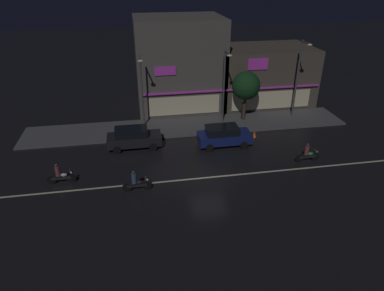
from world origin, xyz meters
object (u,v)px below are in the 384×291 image
streetlamp_east (299,73)px  motorcycle_following (60,175)px  traffic_cone (254,134)px  streetlamp_west (142,86)px  motorcycle_lead (307,154)px  parked_car_near_kerb (224,135)px  streetlamp_mid (225,81)px  parked_car_trailing (134,137)px  motorcycle_opposite_lane (136,182)px  pedestrian_on_sidewalk (243,111)px

streetlamp_east → motorcycle_following: streetlamp_east is taller
traffic_cone → streetlamp_east: bearing=34.2°
streetlamp_west → motorcycle_lead: 14.76m
streetlamp_east → parked_car_near_kerb: streetlamp_east is taller
traffic_cone → motorcycle_following: bearing=-163.5°
streetlamp_west → streetlamp_mid: 7.28m
parked_car_near_kerb → parked_car_trailing: bearing=-7.2°
motorcycle_lead → motorcycle_opposite_lane: 12.88m
streetlamp_east → motorcycle_lead: 9.37m
streetlamp_east → traffic_cone: size_ratio=13.13×
streetlamp_east → parked_car_trailing: bearing=-167.0°
pedestrian_on_sidewalk → traffic_cone: pedestrian_on_sidewalk is taller
parked_car_trailing → streetlamp_west: bearing=-105.4°
streetlamp_mid → motorcycle_following: (-13.32, -7.74, -3.46)m
streetlamp_east → motorcycle_following: 22.26m
streetlamp_west → pedestrian_on_sidewalk: (9.38, 0.09, -2.99)m
streetlamp_west → pedestrian_on_sidewalk: bearing=0.6°
streetlamp_mid → motorcycle_following: bearing=-149.8°
streetlamp_east → motorcycle_opposite_lane: (-15.41, -9.82, -3.76)m
pedestrian_on_sidewalk → motorcycle_following: size_ratio=0.95×
streetlamp_mid → pedestrian_on_sidewalk: size_ratio=3.67×
streetlamp_west → streetlamp_east: size_ratio=0.89×
streetlamp_mid → pedestrian_on_sidewalk: (2.12, 0.55, -3.13)m
motorcycle_following → traffic_cone: motorcycle_following is taller
parked_car_near_kerb → traffic_cone: parked_car_near_kerb is taller
streetlamp_mid → pedestrian_on_sidewalk: 3.82m
streetlamp_mid → motorcycle_lead: size_ratio=3.50×
motorcycle_opposite_lane → streetlamp_east: bearing=-145.9°
parked_car_near_kerb → streetlamp_west: bearing=-36.7°
streetlamp_east → pedestrian_on_sidewalk: size_ratio=3.98×
streetlamp_mid → traffic_cone: (1.96, -3.20, -3.82)m
parked_car_trailing → motorcycle_lead: (12.75, -4.61, -0.24)m
streetlamp_west → parked_car_trailing: streetlamp_west is taller
parked_car_near_kerb → motorcycle_opposite_lane: bearing=36.3°
motorcycle_lead → pedestrian_on_sidewalk: bearing=103.2°
streetlamp_west → streetlamp_east: (14.36, -0.17, 0.43)m
motorcycle_opposite_lane → traffic_cone: motorcycle_opposite_lane is taller
streetlamp_east → motorcycle_following: (-20.41, -8.03, -3.76)m
parked_car_near_kerb → motorcycle_following: size_ratio=2.26×
streetlamp_east → motorcycle_lead: streetlamp_east is taller
streetlamp_mid → parked_car_trailing: (-8.29, -3.26, -3.23)m
streetlamp_east → motorcycle_following: bearing=-158.5°
motorcycle_opposite_lane → motorcycle_lead: bearing=-171.0°
streetlamp_east → motorcycle_following: size_ratio=3.80×
parked_car_trailing → traffic_cone: size_ratio=7.82×
streetlamp_east → motorcycle_lead: size_ratio=3.80×
pedestrian_on_sidewalk → motorcycle_lead: size_ratio=0.95×
streetlamp_west → parked_car_near_kerb: size_ratio=1.49×
parked_car_near_kerb → motorcycle_lead: bearing=146.1°
parked_car_trailing → motorcycle_following: bearing=41.7°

